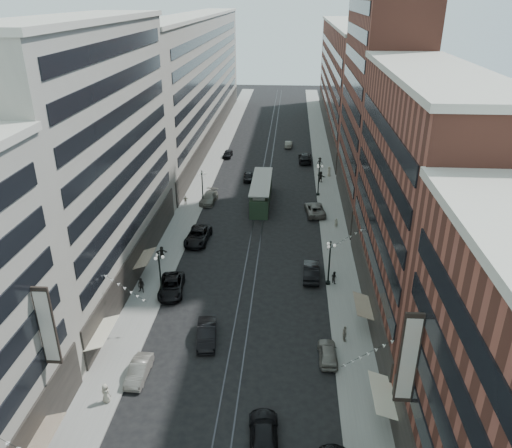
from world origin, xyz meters
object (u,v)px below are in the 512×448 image
(car_8, at_px, (209,198))
(car_10, at_px, (311,271))
(lamppost_sw_mid, at_px, (202,186))
(car_5, at_px, (207,334))
(pedestrian_1, at_px, (106,393))
(car_12, at_px, (305,158))
(car_1, at_px, (139,370))
(car_6, at_px, (264,434))
(car_13, at_px, (248,177))
(pedestrian_8, at_px, (336,223))
(pedestrian_9, at_px, (320,162))
(lamppost_sw_far, at_px, (160,274))
(lamppost_se_mid, at_px, (319,178))
(pedestrian_extra_0, at_px, (321,177))
(car_9, at_px, (228,154))
(pedestrian_5, at_px, (162,252))
(streetcar, at_px, (261,193))
(pedestrian_7, at_px, (334,277))
(car_2, at_px, (171,286))
(pedestrian_4, at_px, (345,334))
(pedestrian_6, at_px, (186,200))
(lamppost_se_far, at_px, (329,261))
(car_11, at_px, (315,209))
(pedestrian_extra_1, at_px, (329,171))
(car_14, at_px, (288,144))
(car_7, at_px, (198,236))
(pedestrian_2, at_px, (141,285))

(car_8, height_order, car_10, car_10)
(lamppost_sw_mid, bearing_deg, car_5, -79.81)
(pedestrian_1, xyz_separation_m, car_12, (17.33, 65.91, -0.14))
(car_1, bearing_deg, car_6, -27.41)
(car_13, xyz_separation_m, pedestrian_8, (14.21, -19.31, 0.19))
(car_5, bearing_deg, pedestrian_9, 69.01)
(lamppost_sw_far, bearing_deg, lamppost_se_mid, 60.10)
(car_6, xyz_separation_m, pedestrian_extra_0, (6.85, 57.10, 0.32))
(car_9, distance_m, car_13, 14.73)
(pedestrian_5, bearing_deg, car_1, -88.18)
(streetcar, relative_size, car_6, 2.47)
(car_13, bearing_deg, streetcar, -77.78)
(car_10, bearing_deg, pedestrian_7, 154.68)
(pedestrian_1, bearing_deg, streetcar, -84.60)
(car_2, distance_m, pedestrian_extra_0, 41.52)
(car_10, bearing_deg, pedestrian_4, 105.15)
(pedestrian_8, height_order, pedestrian_extra_0, pedestrian_extra_0)
(streetcar, bearing_deg, pedestrian_6, -171.01)
(car_9, bearing_deg, car_2, -86.43)
(car_13, relative_size, pedestrian_extra_0, 2.15)
(car_6, bearing_deg, lamppost_se_far, -109.42)
(car_11, relative_size, pedestrian_extra_0, 3.05)
(pedestrian_7, bearing_deg, car_8, -1.90)
(car_11, height_order, pedestrian_extra_1, pedestrian_extra_1)
(lamppost_se_far, xyz_separation_m, car_9, (-17.60, 48.37, -2.39))
(car_8, height_order, car_14, car_8)
(car_5, height_order, car_14, car_5)
(car_2, height_order, car_11, car_11)
(car_7, bearing_deg, car_6, -68.50)
(lamppost_se_far, distance_m, pedestrian_7, 2.32)
(car_5, xyz_separation_m, car_11, (11.48, 31.41, -0.00))
(pedestrian_6, bearing_deg, lamppost_sw_far, 81.52)
(lamppost_sw_mid, bearing_deg, pedestrian_4, -59.89)
(lamppost_sw_far, height_order, car_9, lamppost_sw_far)
(car_8, relative_size, pedestrian_extra_1, 2.98)
(car_1, xyz_separation_m, pedestrian_5, (-3.20, 21.29, 0.23))
(car_1, distance_m, car_10, 23.79)
(lamppost_se_mid, distance_m, pedestrian_2, 37.66)
(pedestrian_extra_0, bearing_deg, car_11, 125.51)
(car_10, distance_m, car_14, 55.11)
(car_8, distance_m, pedestrian_9, 26.48)
(car_7, bearing_deg, streetcar, 65.12)
(car_9, xyz_separation_m, car_11, (16.80, -28.02, 0.12))
(car_11, distance_m, pedestrian_extra_0, 14.19)
(lamppost_sw_far, xyz_separation_m, pedestrian_1, (-0.76, -15.66, -2.06))
(pedestrian_4, height_order, pedestrian_9, pedestrian_9)
(pedestrian_1, distance_m, pedestrian_8, 40.92)
(streetcar, bearing_deg, lamppost_sw_far, -108.04)
(car_9, relative_size, pedestrian_5, 2.62)
(car_6, xyz_separation_m, pedestrian_6, (-14.95, 45.02, 0.12))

